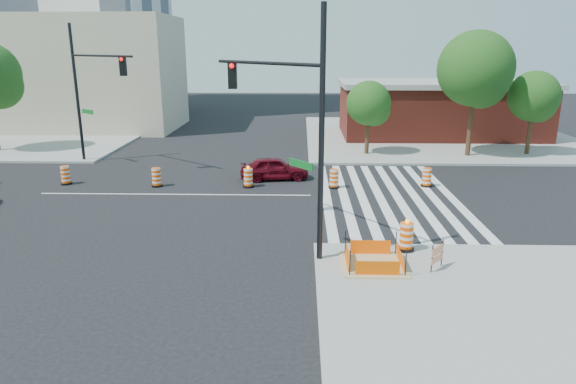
# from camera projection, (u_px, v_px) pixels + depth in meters

# --- Properties ---
(ground) EXTENTS (120.00, 120.00, 0.00)m
(ground) POSITION_uv_depth(u_px,v_px,m) (175.00, 194.00, 26.47)
(ground) COLOR black
(ground) RESTS_ON ground
(sidewalk_ne) EXTENTS (22.00, 22.00, 0.15)m
(sidewalk_ne) POSITION_uv_depth(u_px,v_px,m) (437.00, 136.00, 43.31)
(sidewalk_ne) COLOR gray
(sidewalk_ne) RESTS_ON ground
(sidewalk_nw) EXTENTS (22.00, 22.00, 0.15)m
(sidewalk_nw) POSITION_uv_depth(u_px,v_px,m) (17.00, 134.00, 44.21)
(sidewalk_nw) COLOR gray
(sidewalk_nw) RESTS_ON ground
(crosswalk_east) EXTENTS (6.75, 13.50, 0.01)m
(crosswalk_east) POSITION_uv_depth(u_px,v_px,m) (388.00, 196.00, 26.19)
(crosswalk_east) COLOR silver
(crosswalk_east) RESTS_ON ground
(lane_centerline) EXTENTS (14.00, 0.12, 0.01)m
(lane_centerline) POSITION_uv_depth(u_px,v_px,m) (175.00, 194.00, 26.47)
(lane_centerline) COLOR silver
(lane_centerline) RESTS_ON ground
(excavation_pit) EXTENTS (2.20, 2.20, 0.90)m
(excavation_pit) POSITION_uv_depth(u_px,v_px,m) (374.00, 263.00, 17.53)
(excavation_pit) COLOR tan
(excavation_pit) RESTS_ON ground
(brick_storefront) EXTENTS (16.50, 8.50, 4.60)m
(brick_storefront) POSITION_uv_depth(u_px,v_px,m) (439.00, 109.00, 42.69)
(brick_storefront) COLOR maroon
(brick_storefront) RESTS_ON ground
(beige_midrise) EXTENTS (14.00, 10.00, 10.00)m
(beige_midrise) POSITION_uv_depth(u_px,v_px,m) (98.00, 73.00, 46.55)
(beige_midrise) COLOR #C3B695
(beige_midrise) RESTS_ON ground
(red_coupe) EXTENTS (4.09, 2.15, 1.33)m
(red_coupe) POSITION_uv_depth(u_px,v_px,m) (274.00, 168.00, 29.30)
(red_coupe) COLOR #520712
(red_coupe) RESTS_ON ground
(signal_pole_se) EXTENTS (4.21, 5.09, 8.55)m
(signal_pole_se) POSITION_uv_depth(u_px,v_px,m) (288.00, 109.00, 18.10)
(signal_pole_se) COLOR black
(signal_pole_se) RESTS_ON ground
(signal_pole_nw) EXTENTS (5.20, 4.16, 8.61)m
(signal_pole_nw) POSITION_uv_depth(u_px,v_px,m) (90.00, 82.00, 31.49)
(signal_pole_nw) COLOR black
(signal_pole_nw) RESTS_ON ground
(pit_drum) EXTENTS (0.61, 0.61, 1.21)m
(pit_drum) POSITION_uv_depth(u_px,v_px,m) (406.00, 237.00, 18.70)
(pit_drum) COLOR black
(pit_drum) RESTS_ON ground
(barricade) EXTENTS (0.56, 0.64, 0.96)m
(barricade) POSITION_uv_depth(u_px,v_px,m) (437.00, 254.00, 17.11)
(barricade) COLOR #FF5305
(barricade) RESTS_ON ground
(tree_north_c) EXTENTS (3.07, 3.03, 5.15)m
(tree_north_c) POSITION_uv_depth(u_px,v_px,m) (369.00, 106.00, 35.01)
(tree_north_c) COLOR #382314
(tree_north_c) RESTS_ON ground
(tree_north_d) EXTENTS (4.96, 4.96, 8.43)m
(tree_north_d) POSITION_uv_depth(u_px,v_px,m) (476.00, 73.00, 33.79)
(tree_north_d) COLOR #382314
(tree_north_d) RESTS_ON ground
(tree_north_e) EXTENTS (3.42, 3.42, 5.82)m
(tree_north_e) POSITION_uv_depth(u_px,v_px,m) (534.00, 99.00, 34.76)
(tree_north_e) COLOR #382314
(tree_north_e) RESTS_ON ground
(median_drum_1) EXTENTS (0.60, 0.60, 1.02)m
(median_drum_1) POSITION_uv_depth(u_px,v_px,m) (66.00, 176.00, 28.30)
(median_drum_1) COLOR black
(median_drum_1) RESTS_ON ground
(median_drum_2) EXTENTS (0.60, 0.60, 1.02)m
(median_drum_2) POSITION_uv_depth(u_px,v_px,m) (157.00, 178.00, 27.85)
(median_drum_2) COLOR black
(median_drum_2) RESTS_ON ground
(median_drum_3) EXTENTS (0.60, 0.60, 1.18)m
(median_drum_3) POSITION_uv_depth(u_px,v_px,m) (248.00, 178.00, 27.72)
(median_drum_3) COLOR black
(median_drum_3) RESTS_ON ground
(median_drum_4) EXTENTS (0.60, 0.60, 1.02)m
(median_drum_4) POSITION_uv_depth(u_px,v_px,m) (334.00, 179.00, 27.54)
(median_drum_4) COLOR black
(median_drum_4) RESTS_ON ground
(median_drum_5) EXTENTS (0.60, 0.60, 1.02)m
(median_drum_5) POSITION_uv_depth(u_px,v_px,m) (427.00, 178.00, 27.83)
(median_drum_5) COLOR black
(median_drum_5) RESTS_ON ground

